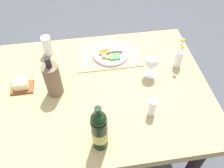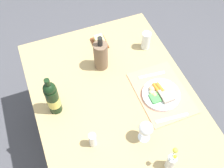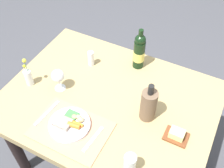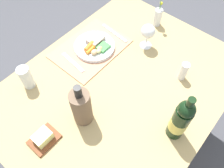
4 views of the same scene
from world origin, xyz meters
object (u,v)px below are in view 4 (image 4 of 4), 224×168
dining_table (119,94)px  water_tumbler (27,78)px  flower_vase (158,16)px  wine_glass (148,32)px  fork (114,33)px  cooler_bottle (81,107)px  dinner_plate (95,46)px  wine_bottle (180,120)px  butter_dish (43,138)px  knife (73,62)px  salt_shaker (183,71)px

dining_table → water_tumbler: bearing=-49.4°
flower_vase → wine_glass: 0.21m
dining_table → fork: fork is taller
flower_vase → cooler_bottle: 0.78m
dinner_plate → wine_bottle: wine_bottle is taller
dinner_plate → butter_dish: bearing=20.1°
dinner_plate → butter_dish: size_ratio=1.82×
knife → flower_vase: flower_vase is taller
fork → flower_vase: bearing=154.2°
water_tumbler → wine_bottle: (-0.27, 0.72, 0.07)m
butter_dish → flower_vase: (-0.97, -0.05, 0.04)m
knife → wine_glass: bearing=154.2°
dinner_plate → knife: dinner_plate is taller
dinner_plate → water_tumbler: (0.41, -0.09, 0.04)m
wine_glass → wine_bottle: bearing=49.4°
butter_dish → wine_glass: bearing=179.4°
wine_glass → dinner_plate: bearing=-45.1°
dining_table → wine_glass: size_ratio=8.34×
water_tumbler → wine_bottle: bearing=110.3°
dining_table → wine_bottle: bearing=83.5°
knife → wine_bottle: bearing=97.5°
fork → cooler_bottle: bearing=31.3°
butter_dish → water_tumbler: water_tumbler is taller
flower_vase → salt_shaker: (0.26, 0.34, -0.01)m
wine_glass → wine_bottle: wine_bottle is taller
salt_shaker → butter_dish: bearing=-22.3°
fork → wine_bottle: size_ratio=0.68×
dining_table → dinner_plate: 0.31m
cooler_bottle → salt_shaker: bearing=155.6°
knife → salt_shaker: size_ratio=1.64×
butter_dish → knife: bearing=-150.6°
dinner_plate → salt_shaker: 0.52m
fork → knife: size_ratio=1.14×
dining_table → butter_dish: butter_dish is taller
dining_table → butter_dish: size_ratio=9.90×
cooler_bottle → butter_dish: bearing=-16.4°
wine_bottle → water_tumbler: bearing=-69.7°
fork → wine_bottle: (0.31, 0.62, 0.12)m
dining_table → wine_bottle: 0.43m
flower_vase → cooler_bottle: size_ratio=0.82×
dinner_plate → fork: bearing=176.8°
water_tumbler → wine_glass: size_ratio=0.86×
wine_bottle → salt_shaker: bearing=-154.9°
fork → cooler_bottle: size_ratio=0.78×
dinner_plate → water_tumbler: 0.42m
fork → knife: same height
knife → flower_vase: (-0.57, 0.18, 0.06)m
knife → flower_vase: bearing=168.8°
butter_dish → wine_bottle: 0.60m
water_tumbler → wine_bottle: wine_bottle is taller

